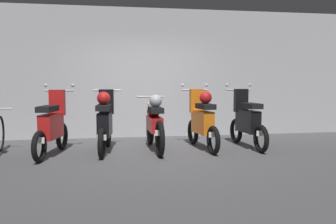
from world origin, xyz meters
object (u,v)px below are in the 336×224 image
motorbike_slot_1 (105,122)px  motorbike_slot_4 (247,121)px  motorbike_slot_0 (52,126)px  motorbike_slot_2 (154,123)px  motorbike_slot_3 (202,120)px

motorbike_slot_1 → motorbike_slot_4: 2.82m
motorbike_slot_0 → motorbike_slot_2: bearing=5.4°
motorbike_slot_0 → motorbike_slot_1: motorbike_slot_0 is taller
motorbike_slot_1 → motorbike_slot_2: motorbike_slot_1 is taller
motorbike_slot_1 → motorbike_slot_2: (0.94, 0.05, -0.04)m
motorbike_slot_2 → motorbike_slot_4: motorbike_slot_4 is taller
motorbike_slot_0 → motorbike_slot_3: size_ratio=0.99×
motorbike_slot_3 → motorbike_slot_4: size_ratio=1.00×
motorbike_slot_1 → motorbike_slot_3: (1.88, 0.01, 0.00)m
motorbike_slot_1 → motorbike_slot_4: motorbike_slot_4 is taller
motorbike_slot_4 → motorbike_slot_2: bearing=180.0°
motorbike_slot_2 → motorbike_slot_3: 0.94m
motorbike_slot_2 → motorbike_slot_3: (0.94, -0.03, 0.04)m
motorbike_slot_4 → motorbike_slot_1: bearing=-179.1°
motorbike_slot_3 → motorbike_slot_4: 0.94m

